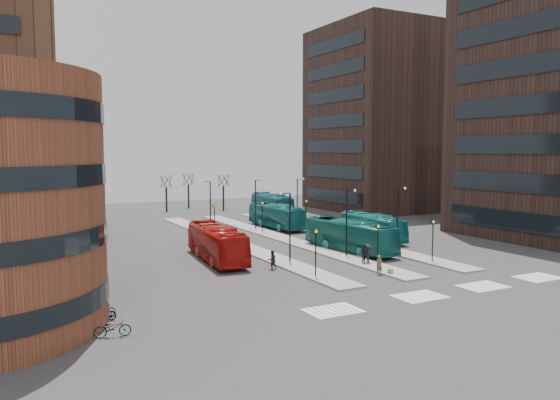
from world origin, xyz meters
name	(u,v)px	position (x,y,z in m)	size (l,w,h in m)	color
ground	(476,310)	(0.00, 0.00, 0.00)	(160.00, 160.00, 0.00)	#2E2E30
island_left	(232,242)	(-4.00, 30.00, 0.07)	(2.50, 45.00, 0.15)	gray
island_mid	(281,238)	(2.00, 30.00, 0.07)	(2.50, 45.00, 0.15)	gray
island_right	(326,234)	(8.00, 30.00, 0.07)	(2.50, 45.00, 0.15)	gray
suitcase	(390,272)	(1.31, 9.97, 0.25)	(0.39, 0.31, 0.49)	#1A4B91
red_bus	(217,243)	(-8.82, 21.83, 1.59)	(2.68, 11.45, 3.19)	#A9110D
teal_bus_a	(350,235)	(4.31, 19.94, 1.58)	(2.65, 11.33, 3.16)	#125E5A
teal_bus_b	(276,216)	(5.38, 37.70, 1.53)	(2.58, 11.01, 3.07)	#135F61
teal_bus_c	(372,227)	(10.64, 24.66, 1.45)	(2.44, 10.44, 2.91)	#16706F
teal_bus_d	(272,205)	(10.80, 49.79, 1.68)	(2.82, 12.04, 3.35)	#145866
traveller	(379,265)	(0.59, 10.44, 0.79)	(0.58, 0.38, 1.58)	brown
commuter_a	(272,260)	(-6.13, 16.10, 0.81)	(0.78, 0.61, 1.61)	black
commuter_b	(364,254)	(1.80, 14.12, 0.91)	(1.07, 0.44, 1.82)	black
commuter_c	(367,254)	(2.21, 14.23, 0.89)	(1.16, 0.66, 1.79)	black
bicycle_near	(113,328)	(-21.00, 5.38, 0.49)	(0.65, 1.88, 0.99)	gray
bicycle_mid	(103,313)	(-21.00, 8.44, 0.46)	(0.43, 1.53, 0.92)	gray
bicycle_far	(101,311)	(-21.00, 8.92, 0.45)	(0.60, 1.71, 0.90)	gray
crosswalk_stripes	(450,292)	(1.75, 4.00, 0.01)	(22.35, 2.40, 0.01)	silver
tower_far	(384,120)	(31.98, 50.00, 15.00)	(20.12, 20.00, 30.00)	#30201B
sign_poles	(310,225)	(1.60, 23.00, 2.41)	(12.45, 22.12, 3.65)	black
lamp_posts	(295,208)	(2.64, 28.00, 3.58)	(14.04, 20.24, 6.12)	black
bare_trees	(193,194)	(2.67, 62.67, 2.72)	(10.97, 8.14, 5.90)	black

